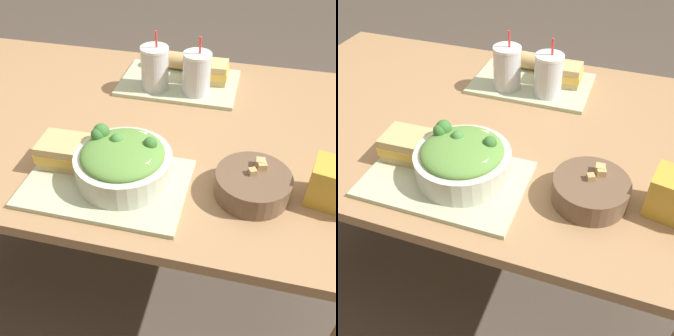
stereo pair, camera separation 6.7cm
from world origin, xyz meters
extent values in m
plane|color=#4C4238|center=(0.00, 0.00, 0.00)|extent=(12.00, 12.00, 0.00)
cube|color=#A37A51|center=(0.00, 0.00, 0.69)|extent=(1.41, 0.90, 0.03)
cylinder|color=#A37A51|center=(-0.65, 0.39, 0.34)|extent=(0.06, 0.06, 0.67)
cylinder|color=#A37A51|center=(0.65, 0.39, 0.34)|extent=(0.06, 0.06, 0.67)
cube|color=#B2BC99|center=(0.05, -0.28, 0.71)|extent=(0.38, 0.25, 0.01)
cube|color=#B2BC99|center=(0.11, 0.24, 0.71)|extent=(0.38, 0.25, 0.01)
cylinder|color=beige|center=(0.08, -0.25, 0.75)|extent=(0.23, 0.23, 0.07)
ellipsoid|color=#5B8E3D|center=(0.08, -0.25, 0.79)|extent=(0.19, 0.19, 0.05)
sphere|color=#38702D|center=(0.01, -0.22, 0.81)|extent=(0.03, 0.03, 0.03)
sphere|color=#38702D|center=(0.14, -0.22, 0.80)|extent=(0.03, 0.03, 0.03)
sphere|color=#427F38|center=(0.06, -0.23, 0.80)|extent=(0.03, 0.03, 0.03)
sphere|color=#38702D|center=(0.02, -0.21, 0.81)|extent=(0.04, 0.04, 0.04)
cube|color=beige|center=(0.10, -0.20, 0.79)|extent=(0.04, 0.04, 0.01)
cube|color=beige|center=(0.14, -0.27, 0.79)|extent=(0.04, 0.04, 0.01)
cylinder|color=brown|center=(0.38, -0.23, 0.73)|extent=(0.17, 0.17, 0.06)
cylinder|color=#5B2D19|center=(0.38, -0.23, 0.75)|extent=(0.16, 0.16, 0.01)
cube|color=tan|center=(0.38, -0.22, 0.77)|extent=(0.02, 0.02, 0.02)
cube|color=tan|center=(0.39, -0.19, 0.77)|extent=(0.02, 0.02, 0.02)
cube|color=tan|center=(0.40, -0.20, 0.77)|extent=(0.02, 0.02, 0.02)
cube|color=tan|center=(-0.06, -0.23, 0.73)|extent=(0.15, 0.10, 0.02)
cube|color=#EFB742|center=(-0.06, -0.23, 0.75)|extent=(0.16, 0.10, 0.02)
cube|color=tan|center=(-0.06, -0.23, 0.77)|extent=(0.15, 0.10, 0.02)
cylinder|color=tan|center=(0.00, -0.18, 0.74)|extent=(0.18, 0.13, 0.06)
cylinder|color=beige|center=(0.08, -0.14, 0.74)|extent=(0.03, 0.05, 0.05)
cube|color=tan|center=(0.19, 0.27, 0.73)|extent=(0.14, 0.09, 0.02)
cube|color=#EFB742|center=(0.19, 0.27, 0.75)|extent=(0.14, 0.09, 0.02)
cube|color=tan|center=(0.19, 0.27, 0.77)|extent=(0.14, 0.09, 0.02)
cylinder|color=tan|center=(0.05, 0.34, 0.74)|extent=(0.13, 0.07, 0.06)
cylinder|color=beige|center=(0.11, 0.33, 0.74)|extent=(0.01, 0.05, 0.05)
cylinder|color=silver|center=(0.04, 0.19, 0.78)|extent=(0.09, 0.09, 0.13)
cylinder|color=black|center=(0.04, 0.19, 0.77)|extent=(0.08, 0.08, 0.10)
cylinder|color=white|center=(0.04, 0.19, 0.85)|extent=(0.09, 0.09, 0.01)
cylinder|color=red|center=(0.05, 0.19, 0.87)|extent=(0.01, 0.02, 0.06)
cylinder|color=silver|center=(0.17, 0.19, 0.78)|extent=(0.09, 0.09, 0.12)
cylinder|color=#701E47|center=(0.17, 0.19, 0.77)|extent=(0.08, 0.08, 0.10)
cylinder|color=white|center=(0.17, 0.19, 0.84)|extent=(0.09, 0.09, 0.01)
cylinder|color=red|center=(0.18, 0.19, 0.87)|extent=(0.01, 0.02, 0.06)
camera|label=1|loc=(0.35, -0.91, 1.35)|focal=42.00mm
camera|label=2|loc=(0.41, -0.89, 1.35)|focal=42.00mm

